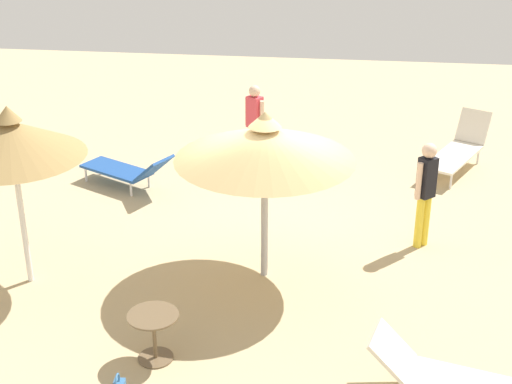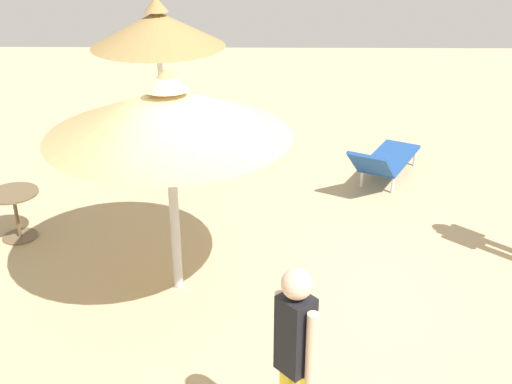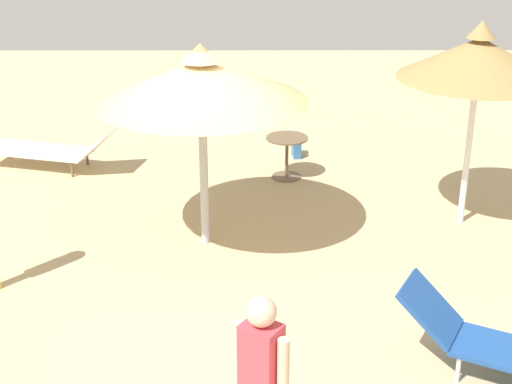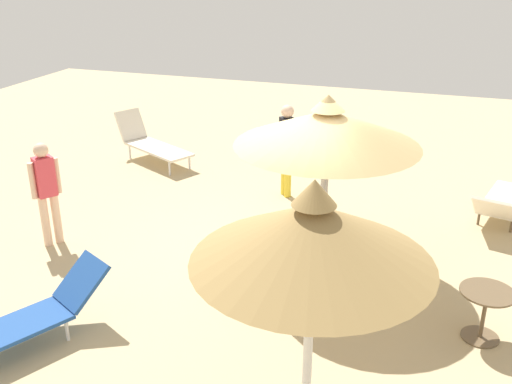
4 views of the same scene
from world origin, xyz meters
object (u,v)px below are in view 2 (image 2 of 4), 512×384
object	(u,v)px
lounge_chair_edge	(384,160)
parasol_umbrella_near_left	(168,112)
person_standing_back	(295,354)
parasol_umbrella_far_right	(157,29)
side_table_round	(15,207)

from	to	relation	value
lounge_chair_edge	parasol_umbrella_near_left	bearing A→B (deg)	-44.36
parasol_umbrella_near_left	person_standing_back	size ratio (longest dim) A/B	1.46
parasol_umbrella_far_right	side_table_round	distance (m)	3.36
parasol_umbrella_far_right	parasol_umbrella_near_left	world-z (taller)	parasol_umbrella_far_right
person_standing_back	parasol_umbrella_near_left	bearing A→B (deg)	-153.06
person_standing_back	side_table_round	distance (m)	5.00
person_standing_back	parasol_umbrella_far_right	bearing A→B (deg)	-162.57
parasol_umbrella_far_right	person_standing_back	bearing A→B (deg)	17.43
parasol_umbrella_near_left	lounge_chair_edge	world-z (taller)	parasol_umbrella_near_left
parasol_umbrella_far_right	person_standing_back	distance (m)	6.28
parasol_umbrella_far_right	person_standing_back	world-z (taller)	parasol_umbrella_far_right
lounge_chair_edge	side_table_round	world-z (taller)	lounge_chair_edge
parasol_umbrella_far_right	lounge_chair_edge	bearing A→B (deg)	81.12
parasol_umbrella_near_left	lounge_chair_edge	bearing A→B (deg)	135.64
parasol_umbrella_near_left	side_table_round	distance (m)	3.02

